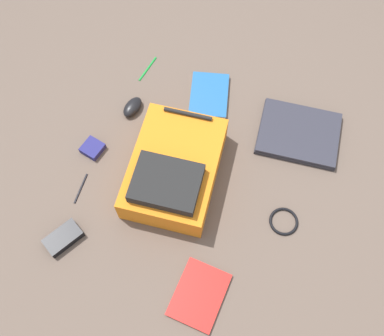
{
  "coord_description": "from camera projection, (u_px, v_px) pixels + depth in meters",
  "views": [
    {
      "loc": [
        0.25,
        -0.71,
        1.65
      ],
      "look_at": [
        -0.02,
        0.02,
        0.02
      ],
      "focal_mm": 42.05,
      "sensor_mm": 36.0,
      "label": 1
    }
  ],
  "objects": [
    {
      "name": "ground_plane",
      "position": [
        194.0,
        175.0,
        1.82
      ],
      "size": [
        3.45,
        3.45,
        0.0
      ],
      "primitive_type": "plane",
      "color": "brown"
    },
    {
      "name": "backpack",
      "position": [
        174.0,
        170.0,
        1.75
      ],
      "size": [
        0.37,
        0.49,
        0.17
      ],
      "color": "orange",
      "rests_on": "ground_plane"
    },
    {
      "name": "laptop",
      "position": [
        299.0,
        133.0,
        1.88
      ],
      "size": [
        0.36,
        0.3,
        0.03
      ],
      "color": "#24242C",
      "rests_on": "ground_plane"
    },
    {
      "name": "book_red",
      "position": [
        199.0,
        295.0,
        1.61
      ],
      "size": [
        0.18,
        0.23,
        0.01
      ],
      "color": "silver",
      "rests_on": "ground_plane"
    },
    {
      "name": "book_comic",
      "position": [
        209.0,
        95.0,
        1.97
      ],
      "size": [
        0.21,
        0.26,
        0.02
      ],
      "color": "silver",
      "rests_on": "ground_plane"
    },
    {
      "name": "computer_mouse",
      "position": [
        133.0,
        107.0,
        1.93
      ],
      "size": [
        0.08,
        0.12,
        0.04
      ],
      "primitive_type": "ellipsoid",
      "rotation": [
        0.0,
        0.0,
        -0.16
      ],
      "color": "black",
      "rests_on": "ground_plane"
    },
    {
      "name": "cable_coil",
      "position": [
        284.0,
        221.0,
        1.73
      ],
      "size": [
        0.11,
        0.11,
        0.01
      ],
      "primitive_type": "torus",
      "color": "black",
      "rests_on": "ground_plane"
    },
    {
      "name": "power_brick",
      "position": [
        63.0,
        238.0,
        1.69
      ],
      "size": [
        0.14,
        0.16,
        0.03
      ],
      "primitive_type": "cube",
      "rotation": [
        0.0,
        0.0,
        2.64
      ],
      "color": "black",
      "rests_on": "ground_plane"
    },
    {
      "name": "pen_black",
      "position": [
        148.0,
        68.0,
        2.04
      ],
      "size": [
        0.03,
        0.15,
        0.01
      ],
      "primitive_type": "cylinder",
      "rotation": [
        1.57,
        0.0,
        6.14
      ],
      "color": "#198C33",
      "rests_on": "ground_plane"
    },
    {
      "name": "pen_blue",
      "position": [
        81.0,
        188.0,
        1.79
      ],
      "size": [
        0.02,
        0.13,
        0.01
      ],
      "primitive_type": "cylinder",
      "rotation": [
        1.57,
        0.0,
        3.21
      ],
      "color": "black",
      "rests_on": "ground_plane"
    },
    {
      "name": "earbud_pouch",
      "position": [
        93.0,
        148.0,
        1.85
      ],
      "size": [
        0.09,
        0.09,
        0.03
      ],
      "primitive_type": "cube",
      "rotation": [
        0.0,
        0.0,
        1.36
      ],
      "color": "navy",
      "rests_on": "ground_plane"
    }
  ]
}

